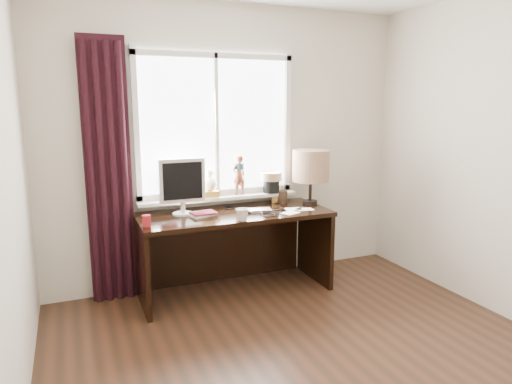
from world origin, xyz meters
name	(u,v)px	position (x,y,z in m)	size (l,w,h in m)	color
wall_back	(231,147)	(0.00, 2.00, 1.30)	(3.50, 2.60, 0.00)	beige
laptop	(254,210)	(0.07, 1.59, 0.76)	(0.31, 0.20, 0.02)	silver
mug	(242,214)	(-0.14, 1.33, 0.80)	(0.11, 0.10, 0.11)	white
red_cup	(146,221)	(-0.90, 1.46, 0.80)	(0.07, 0.07, 0.09)	maroon
window	(219,147)	(-0.14, 1.95, 1.30)	(1.52, 0.22, 1.40)	white
curtain	(108,174)	(-1.13, 1.91, 1.12)	(0.38, 0.09, 2.25)	black
desk	(231,236)	(-0.10, 1.73, 0.51)	(1.70, 0.70, 0.75)	black
monitor	(182,183)	(-0.54, 1.73, 1.03)	(0.40, 0.18, 0.49)	beige
notebook_stack	(203,214)	(-0.40, 1.62, 0.77)	(0.26, 0.22, 0.03)	beige
brush_holder	(283,197)	(0.47, 1.82, 0.81)	(0.09, 0.09, 0.25)	black
icon_frame	(277,196)	(0.41, 1.84, 0.81)	(0.10, 0.03, 0.13)	gold
table_lamp	(311,166)	(0.70, 1.69, 1.11)	(0.35, 0.35, 0.52)	black
loose_papers	(296,210)	(0.44, 1.48, 0.75)	(0.36, 0.27, 0.00)	white
desk_cables	(262,211)	(0.13, 1.56, 0.75)	(0.54, 0.53, 0.01)	black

